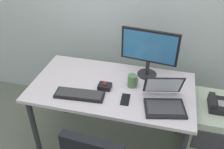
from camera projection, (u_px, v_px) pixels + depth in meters
ground_plane at (112, 143)px, 2.57m from camera, size 8.00×8.00×0.00m
desk at (112, 93)px, 2.20m from camera, size 1.42×0.76×0.74m
file_cabinet at (210, 131)px, 2.29m from camera, size 0.42×0.53×0.62m
desk_phone at (218, 104)px, 2.09m from camera, size 0.17×0.20×0.09m
monitor_main at (149, 50)px, 2.14m from camera, size 0.51×0.18×0.45m
keyboard at (80, 95)px, 2.03m from camera, size 0.42×0.17×0.03m
laptop at (164, 99)px, 1.92m from camera, size 0.37×0.38×0.22m
trackball_mouse at (105, 86)px, 2.11m from camera, size 0.11×0.09×0.07m
coffee_mug at (132, 81)px, 2.12m from camera, size 0.09×0.08×0.11m
cell_phone at (125, 99)px, 1.99m from camera, size 0.08×0.15×0.01m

